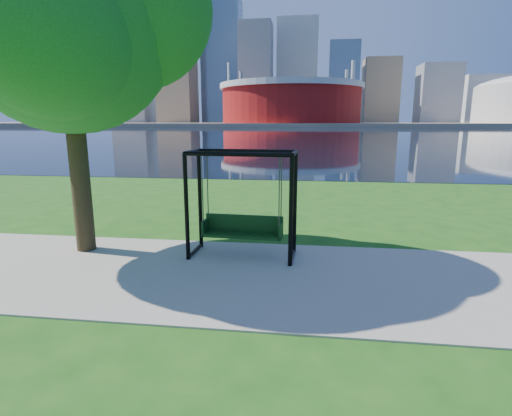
# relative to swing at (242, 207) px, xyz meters

# --- Properties ---
(ground) EXTENTS (900.00, 900.00, 0.00)m
(ground) POSITION_rel_swing_xyz_m (0.27, -0.63, -1.09)
(ground) COLOR #1E5114
(ground) RESTS_ON ground
(path) EXTENTS (120.00, 4.00, 0.03)m
(path) POSITION_rel_swing_xyz_m (0.27, -1.13, -1.08)
(path) COLOR #9E937F
(path) RESTS_ON ground
(river) EXTENTS (900.00, 180.00, 0.02)m
(river) POSITION_rel_swing_xyz_m (0.27, 101.37, -1.08)
(river) COLOR black
(river) RESTS_ON ground
(far_bank) EXTENTS (900.00, 228.00, 2.00)m
(far_bank) POSITION_rel_swing_xyz_m (0.27, 305.37, -0.09)
(far_bank) COLOR #937F60
(far_bank) RESTS_ON ground
(stadium) EXTENTS (83.00, 83.00, 32.00)m
(stadium) POSITION_rel_swing_xyz_m (-9.73, 234.37, 13.13)
(stadium) COLOR maroon
(stadium) RESTS_ON far_bank
(skyline) EXTENTS (392.00, 66.00, 96.50)m
(skyline) POSITION_rel_swing_xyz_m (-3.99, 318.77, 34.80)
(skyline) COLOR gray
(skyline) RESTS_ON far_bank
(swing) EXTENTS (2.25, 1.07, 2.26)m
(swing) POSITION_rel_swing_xyz_m (0.00, 0.00, 0.00)
(swing) COLOR black
(swing) RESTS_ON ground
(park_tree) EXTENTS (5.68, 5.13, 7.06)m
(park_tree) POSITION_rel_swing_xyz_m (-3.59, -0.01, 3.81)
(park_tree) COLOR #2E2514
(park_tree) RESTS_ON ground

